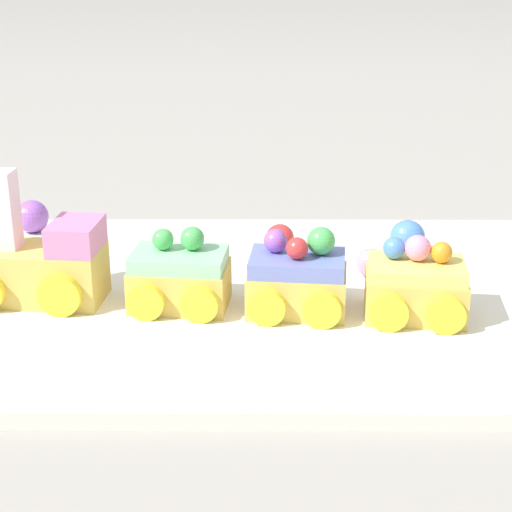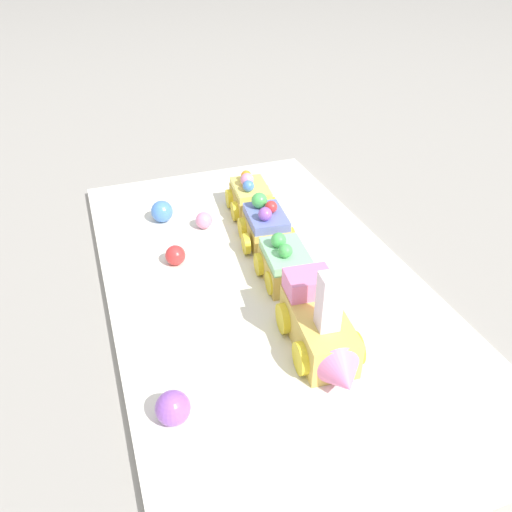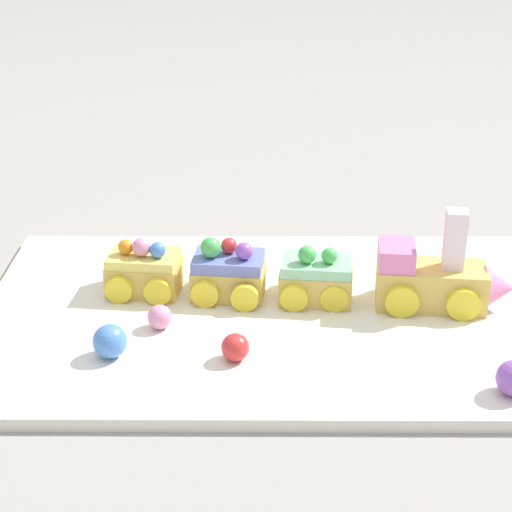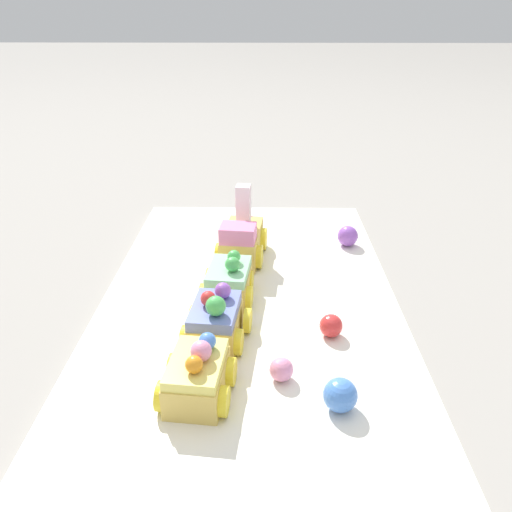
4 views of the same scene
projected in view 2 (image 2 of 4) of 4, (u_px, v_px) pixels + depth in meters
The scene contains 10 objects.
ground_plane at pixel (262, 287), 0.60m from camera, with size 10.00×10.00×0.00m, color gray.
display_board at pixel (262, 283), 0.60m from camera, with size 0.63×0.36×0.01m, color white.
cake_train_locomotive at pixel (322, 330), 0.48m from camera, with size 0.14×0.07×0.10m.
cake_car_mint at pixel (285, 265), 0.58m from camera, with size 0.08×0.07×0.06m.
cake_car_blueberry at pixel (266, 226), 0.65m from camera, with size 0.08×0.07×0.06m.
cake_car_lemon at pixel (250, 197), 0.72m from camera, with size 0.08×0.07×0.06m.
gumball_pink at pixel (204, 220), 0.69m from camera, with size 0.02×0.02×0.02m, color pink.
gumball_red at pixel (175, 255), 0.62m from camera, with size 0.03×0.03×0.03m, color red.
gumball_blue at pixel (162, 211), 0.70m from camera, with size 0.03×0.03×0.03m, color #4C84E0.
gumball_purple at pixel (173, 408), 0.42m from camera, with size 0.03×0.03×0.03m, color #9956C6.
Camera 2 is at (0.44, -0.17, 0.37)m, focal length 35.00 mm.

